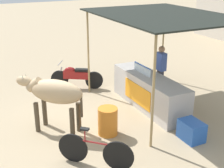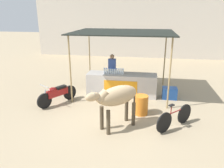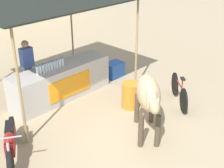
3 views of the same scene
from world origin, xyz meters
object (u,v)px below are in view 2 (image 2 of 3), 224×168
object	(u,v)px
cow	(116,97)
bicycle_leaning	(175,118)
cooler_box	(170,93)
stall_counter	(122,84)
vendor_behind_counter	(112,71)
water_barrel	(141,105)
motorcycle_parked	(57,94)

from	to	relation	value
cow	bicycle_leaning	world-z (taller)	cow
cooler_box	bicycle_leaning	distance (m)	2.50
stall_counter	bicycle_leaning	xyz separation A→B (m)	(2.00, -2.59, -0.13)
stall_counter	vendor_behind_counter	bearing A→B (deg)	126.07
water_barrel	motorcycle_parked	distance (m)	3.34
vendor_behind_counter	cooler_box	world-z (taller)	vendor_behind_counter
cow	bicycle_leaning	bearing A→B (deg)	9.45
cooler_box	vendor_behind_counter	bearing A→B (deg)	161.93
motorcycle_parked	bicycle_leaning	bearing A→B (deg)	-15.05
stall_counter	vendor_behind_counter	world-z (taller)	vendor_behind_counter
vendor_behind_counter	motorcycle_parked	distance (m)	2.87
cooler_box	water_barrel	distance (m)	2.04
cow	water_barrel	bearing A→B (deg)	56.48
cow	motorcycle_parked	distance (m)	3.04
vendor_behind_counter	cow	distance (m)	3.72
water_barrel	stall_counter	bearing A→B (deg)	117.37
stall_counter	cow	world-z (taller)	cow
stall_counter	cooler_box	distance (m)	2.07
cooler_box	cow	world-z (taller)	cow
vendor_behind_counter	water_barrel	size ratio (longest dim) A/B	2.35
stall_counter	motorcycle_parked	world-z (taller)	stall_counter
cooler_box	cow	size ratio (longest dim) A/B	0.39
cooler_box	motorcycle_parked	bearing A→B (deg)	-163.61
stall_counter	cow	size ratio (longest dim) A/B	1.93
cow	bicycle_leaning	xyz separation A→B (m)	(1.81, 0.30, -0.68)
cooler_box	water_barrel	bearing A→B (deg)	-123.87
cow	stall_counter	bearing A→B (deg)	93.76
bicycle_leaning	motorcycle_parked	bearing A→B (deg)	164.95
stall_counter	vendor_behind_counter	distance (m)	1.00
stall_counter	vendor_behind_counter	size ratio (longest dim) A/B	1.82
bicycle_leaning	vendor_behind_counter	bearing A→B (deg)	127.35
vendor_behind_counter	motorcycle_parked	xyz separation A→B (m)	(-1.85, -2.16, -0.42)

